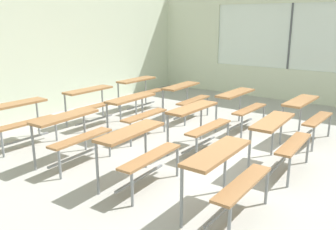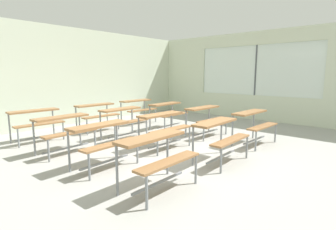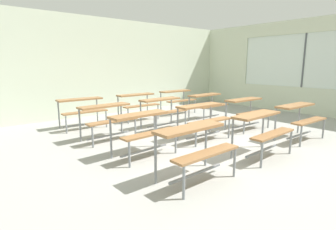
# 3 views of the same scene
# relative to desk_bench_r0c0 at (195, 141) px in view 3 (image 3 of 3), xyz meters

# --- Properties ---
(ground) EXTENTS (10.00, 9.00, 0.05)m
(ground) POSITION_rel_desk_bench_r0c0_xyz_m (1.31, 0.88, -0.59)
(ground) COLOR #9E9E99
(wall_back) EXTENTS (10.00, 0.12, 3.00)m
(wall_back) POSITION_rel_desk_bench_r0c0_xyz_m (1.31, 5.38, 0.94)
(wall_back) COLOR beige
(wall_back) RESTS_ON ground
(wall_right) EXTENTS (0.12, 9.00, 3.00)m
(wall_right) POSITION_rel_desk_bench_r0c0_xyz_m (6.31, 0.75, 0.88)
(wall_right) COLOR beige
(wall_right) RESTS_ON ground
(desk_bench_r0c0) EXTENTS (1.11, 0.60, 0.74)m
(desk_bench_r0c0) POSITION_rel_desk_bench_r0c0_xyz_m (0.00, 0.00, 0.00)
(desk_bench_r0c0) COLOR olive
(desk_bench_r0c0) RESTS_ON ground
(desk_bench_r0c1) EXTENTS (1.12, 0.62, 0.74)m
(desk_bench_r0c1) POSITION_rel_desk_bench_r0c0_xyz_m (1.58, -0.05, 0.00)
(desk_bench_r0c1) COLOR olive
(desk_bench_r0c1) RESTS_ON ground
(desk_bench_r0c2) EXTENTS (1.12, 0.63, 0.74)m
(desk_bench_r0c2) POSITION_rel_desk_bench_r0c0_xyz_m (3.15, 0.00, 0.00)
(desk_bench_r0c2) COLOR olive
(desk_bench_r0c2) RESTS_ON ground
(desk_bench_r1c0) EXTENTS (1.13, 0.64, 0.74)m
(desk_bench_r1c0) POSITION_rel_desk_bench_r0c0_xyz_m (0.01, 1.28, 0.00)
(desk_bench_r1c0) COLOR olive
(desk_bench_r1c0) RESTS_ON ground
(desk_bench_r1c1) EXTENTS (1.11, 0.62, 0.74)m
(desk_bench_r1c1) POSITION_rel_desk_bench_r0c0_xyz_m (1.57, 1.31, 0.00)
(desk_bench_r1c1) COLOR olive
(desk_bench_r1c1) RESTS_ON ground
(desk_bench_r1c2) EXTENTS (1.12, 0.63, 0.74)m
(desk_bench_r1c2) POSITION_rel_desk_bench_r0c0_xyz_m (3.11, 1.26, 0.00)
(desk_bench_r1c2) COLOR olive
(desk_bench_r1c2) RESTS_ON ground
(desk_bench_r2c0) EXTENTS (1.13, 0.64, 0.74)m
(desk_bench_r2c0) POSITION_rel_desk_bench_r0c0_xyz_m (-0.02, 2.58, 0.00)
(desk_bench_r2c0) COLOR olive
(desk_bench_r2c0) RESTS_ON ground
(desk_bench_r2c1) EXTENTS (1.11, 0.61, 0.74)m
(desk_bench_r2c1) POSITION_rel_desk_bench_r0c0_xyz_m (1.53, 2.64, 0.00)
(desk_bench_r2c1) COLOR olive
(desk_bench_r2c1) RESTS_ON ground
(desk_bench_r2c2) EXTENTS (1.12, 0.63, 0.74)m
(desk_bench_r2c2) POSITION_rel_desk_bench_r0c0_xyz_m (3.11, 2.57, 0.00)
(desk_bench_r2c2) COLOR olive
(desk_bench_r2c2) RESTS_ON ground
(desk_bench_r3c0) EXTENTS (1.12, 0.62, 0.74)m
(desk_bench_r3c0) POSITION_rel_desk_bench_r0c0_xyz_m (-0.03, 3.94, 0.00)
(desk_bench_r3c0) COLOR olive
(desk_bench_r3c0) RESTS_ON ground
(desk_bench_r3c1) EXTENTS (1.11, 0.61, 0.74)m
(desk_bench_r3c1) POSITION_rel_desk_bench_r0c0_xyz_m (1.60, 3.88, 0.00)
(desk_bench_r3c1) COLOR olive
(desk_bench_r3c1) RESTS_ON ground
(desk_bench_r3c2) EXTENTS (1.11, 0.60, 0.74)m
(desk_bench_r3c2) POSITION_rel_desk_bench_r0c0_xyz_m (3.16, 3.91, 0.00)
(desk_bench_r3c2) COLOR olive
(desk_bench_r3c2) RESTS_ON ground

